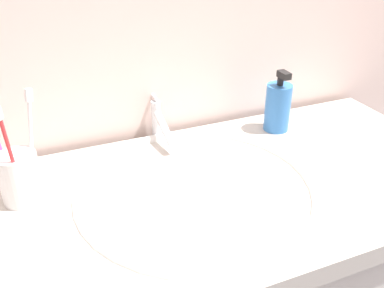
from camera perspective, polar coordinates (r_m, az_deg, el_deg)
sink_basin at (r=0.90m, az=0.74°, el=-8.48°), size 0.50×0.50×0.13m
faucet at (r=1.04m, az=-4.37°, el=3.04°), size 0.02×0.16×0.10m
toothbrush_cup at (r=0.88m, az=-21.94°, el=-4.20°), size 0.08×0.08×0.10m
toothbrush_red at (r=0.83m, az=-23.04°, el=-0.97°), size 0.02×0.03×0.21m
toothbrush_white at (r=0.87m, az=-20.63°, el=1.00°), size 0.04×0.02×0.21m
soap_dispenser at (r=1.10m, az=11.34°, el=4.91°), size 0.06×0.06×0.16m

